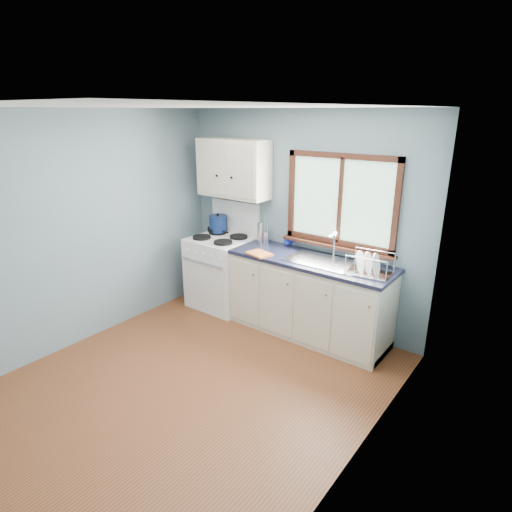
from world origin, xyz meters
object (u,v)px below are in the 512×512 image
Objects in this scene: stockpot at (218,223)px; utensil_crock at (266,237)px; skillet at (217,229)px; thermos at (260,233)px; sink at (324,267)px; dish_rack at (369,268)px; base_cabinets at (308,301)px; gas_range at (222,270)px.

stockpot is 0.73m from utensil_crock.
thermos is (0.73, -0.02, 0.07)m from skillet.
sink is 0.53m from dish_rack.
sink reaches higher than base_cabinets.
utensil_crock is at bearing 164.69° from dish_rack.
gas_range is 0.55m from skillet.
stockpot is (-0.17, 0.15, 0.57)m from gas_range.
dish_rack is at bearing -0.58° from gas_range.
dish_rack is (1.46, -0.14, -0.08)m from thermos.
gas_range is at bearing -25.72° from skillet.
thermos is (0.71, -0.02, -0.01)m from stockpot.
stockpot is 0.93× the size of thermos.
thermos is at bearing 12.76° from gas_range.
utensil_crock is at bearing 16.08° from skillet.
stockpot is at bearing -174.46° from utensil_crock.
utensil_crock is (0.75, 0.07, 0.01)m from skillet.
sink is 2.34× the size of utensil_crock.
dish_rack is (2.19, -0.16, -0.01)m from skillet.
dish_rack reaches higher than base_cabinets.
utensil_crock is at bearing 5.54° from stockpot.
utensil_crock is 0.11m from thermos.
gas_range is 1.53m from sink.
stockpot is at bearing 178.00° from thermos.
sink is 0.97m from thermos.
base_cabinets is at bearing -14.70° from utensil_crock.
thermos is (-0.01, -0.09, 0.06)m from utensil_crock.
stockpot is at bearing 175.05° from base_cabinets.
thermos reaches higher than dish_rack.
skillet is at bearing 143.95° from gas_range.
skillet is 1.04× the size of utensil_crock.
gas_range is at bearing -167.24° from thermos.
thermos is at bearing 173.76° from sink.
gas_range reaches higher than dish_rack.
base_cabinets is 4.04× the size of dish_rack.
stockpot is 0.55× the size of dish_rack.
gas_range is 0.62m from stockpot.
sink is at bearing 0.71° from gas_range.
thermos is 1.47m from dish_rack.
utensil_crock is (0.72, 0.07, -0.07)m from stockpot.
stockpot is (-1.66, 0.13, 0.21)m from sink.
skillet is 0.75m from utensil_crock.
thermos reaches higher than base_cabinets.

